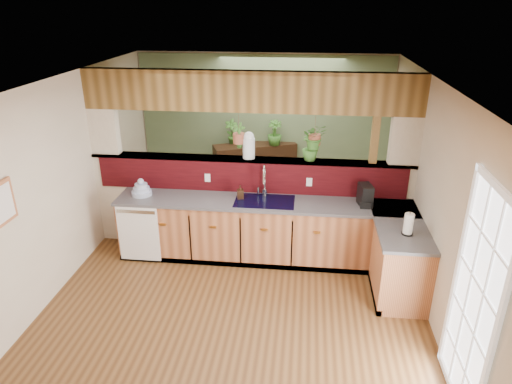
# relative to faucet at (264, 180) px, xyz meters

# --- Properties ---
(ground) EXTENTS (4.60, 7.00, 0.01)m
(ground) POSITION_rel_faucet_xyz_m (-0.23, -1.13, -1.15)
(ground) COLOR brown
(ground) RESTS_ON ground
(ceiling) EXTENTS (4.60, 7.00, 0.01)m
(ceiling) POSITION_rel_faucet_xyz_m (-0.23, -1.13, 1.45)
(ceiling) COLOR brown
(ceiling) RESTS_ON ground
(wall_back) EXTENTS (4.60, 0.02, 2.60)m
(wall_back) POSITION_rel_faucet_xyz_m (-0.23, 2.37, 0.15)
(wall_back) COLOR beige
(wall_back) RESTS_ON ground
(wall_left) EXTENTS (0.02, 7.00, 2.60)m
(wall_left) POSITION_rel_faucet_xyz_m (-2.53, -1.13, 0.15)
(wall_left) COLOR beige
(wall_left) RESTS_ON ground
(wall_right) EXTENTS (0.02, 7.00, 2.60)m
(wall_right) POSITION_rel_faucet_xyz_m (2.07, -1.13, 0.15)
(wall_right) COLOR beige
(wall_right) RESTS_ON ground
(pass_through_partition) EXTENTS (4.60, 0.21, 2.60)m
(pass_through_partition) POSITION_rel_faucet_xyz_m (-0.20, 0.22, 0.04)
(pass_through_partition) COLOR beige
(pass_through_partition) RESTS_ON ground
(pass_through_ledge) EXTENTS (4.60, 0.21, 0.04)m
(pass_through_ledge) POSITION_rel_faucet_xyz_m (-0.23, 0.22, 0.22)
(pass_through_ledge) COLOR brown
(pass_through_ledge) RESTS_ON ground
(header_beam) EXTENTS (4.60, 0.15, 0.55)m
(header_beam) POSITION_rel_faucet_xyz_m (-0.23, 0.22, 1.17)
(header_beam) COLOR brown
(header_beam) RESTS_ON ground
(sage_backwall) EXTENTS (4.55, 0.02, 2.55)m
(sage_backwall) POSITION_rel_faucet_xyz_m (-0.23, 2.35, 0.15)
(sage_backwall) COLOR #5B724E
(sage_backwall) RESTS_ON ground
(countertop) EXTENTS (4.14, 1.52, 0.90)m
(countertop) POSITION_rel_faucet_xyz_m (0.61, -0.26, -0.71)
(countertop) COLOR #985834
(countertop) RESTS_ON ground
(dishwasher) EXTENTS (0.58, 0.03, 0.82)m
(dishwasher) POSITION_rel_faucet_xyz_m (-1.71, -0.47, -0.70)
(dishwasher) COLOR white
(dishwasher) RESTS_ON ground
(navy_sink) EXTENTS (0.82, 0.50, 0.18)m
(navy_sink) POSITION_rel_faucet_xyz_m (0.02, -0.16, -0.33)
(navy_sink) COLOR black
(navy_sink) RESTS_ON countertop
(french_door) EXTENTS (0.06, 1.02, 2.16)m
(french_door) POSITION_rel_faucet_xyz_m (2.04, -2.43, -0.10)
(french_door) COLOR white
(french_door) RESTS_ON ground
(framed_print) EXTENTS (0.04, 0.35, 0.45)m
(framed_print) POSITION_rel_faucet_xyz_m (-2.50, -1.93, 0.40)
(framed_print) COLOR #985834
(framed_print) RESTS_ON wall_left
(faucet) EXTENTS (0.21, 0.21, 0.47)m
(faucet) POSITION_rel_faucet_xyz_m (0.00, 0.00, 0.00)
(faucet) COLOR #B7B7B2
(faucet) RESTS_ON countertop
(dish_stack) EXTENTS (0.28, 0.28, 0.25)m
(dish_stack) POSITION_rel_faucet_xyz_m (-1.73, -0.13, -0.18)
(dish_stack) COLOR #A7B5D8
(dish_stack) RESTS_ON countertop
(soap_dispenser) EXTENTS (0.11, 0.11, 0.19)m
(soap_dispenser) POSITION_rel_faucet_xyz_m (-0.32, -0.10, -0.16)
(soap_dispenser) COLOR #392315
(soap_dispenser) RESTS_ON countertop
(coffee_maker) EXTENTS (0.16, 0.26, 0.29)m
(coffee_maker) POSITION_rel_faucet_xyz_m (1.37, -0.14, -0.12)
(coffee_maker) COLOR black
(coffee_maker) RESTS_ON countertop
(paper_towel) EXTENTS (0.13, 0.13, 0.29)m
(paper_towel) POSITION_rel_faucet_xyz_m (1.79, -0.91, -0.12)
(paper_towel) COLOR black
(paper_towel) RESTS_ON countertop
(glass_jar) EXTENTS (0.17, 0.17, 0.38)m
(glass_jar) POSITION_rel_faucet_xyz_m (-0.24, 0.22, 0.43)
(glass_jar) COLOR silver
(glass_jar) RESTS_ON pass_through_ledge
(ledge_plant_right) EXTENTS (0.22, 0.22, 0.39)m
(ledge_plant_right) POSITION_rel_faucet_xyz_m (0.61, 0.22, 0.43)
(ledge_plant_right) COLOR #316322
(ledge_plant_right) RESTS_ON pass_through_ledge
(hanging_plant_a) EXTENTS (0.21, 0.17, 0.47)m
(hanging_plant_a) POSITION_rel_faucet_xyz_m (-0.38, 0.22, 0.67)
(hanging_plant_a) COLOR brown
(hanging_plant_a) RESTS_ON header_beam
(hanging_plant_b) EXTENTS (0.36, 0.32, 0.47)m
(hanging_plant_b) POSITION_rel_faucet_xyz_m (0.67, 0.22, 0.73)
(hanging_plant_b) COLOR brown
(hanging_plant_b) RESTS_ON header_beam
(shelving_console) EXTENTS (1.55, 0.95, 1.01)m
(shelving_console) POSITION_rel_faucet_xyz_m (-0.37, 2.12, -0.65)
(shelving_console) COLOR black
(shelving_console) RESTS_ON ground
(shelf_plant_a) EXTENTS (0.26, 0.20, 0.45)m
(shelf_plant_a) POSITION_rel_faucet_xyz_m (-0.81, 2.12, 0.08)
(shelf_plant_a) COLOR #316322
(shelf_plant_a) RESTS_ON shelving_console
(shelf_plant_b) EXTENTS (0.29, 0.29, 0.45)m
(shelf_plant_b) POSITION_rel_faucet_xyz_m (-0.01, 2.12, 0.08)
(shelf_plant_b) COLOR #316322
(shelf_plant_b) RESTS_ON shelving_console
(floor_plant) EXTENTS (0.76, 0.70, 0.69)m
(floor_plant) POSITION_rel_faucet_xyz_m (0.62, 1.19, -0.81)
(floor_plant) COLOR #316322
(floor_plant) RESTS_ON ground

